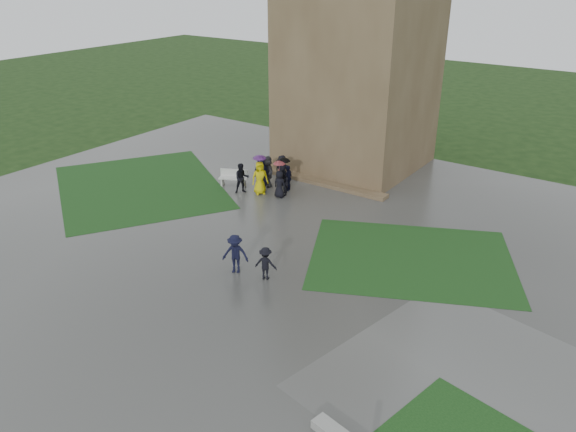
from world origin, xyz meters
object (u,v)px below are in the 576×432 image
Objects in this scene: pedestrian_mid at (235,254)px; pedestrian_near at (266,263)px; tower at (361,22)px; bench at (234,178)px.

pedestrian_near is (1.40, 0.30, -0.15)m from pedestrian_mid.
tower is at bearing 74.47° from pedestrian_mid.
bench is 1.00× the size of pedestrian_mid.
tower is 17.68m from pedestrian_mid.
pedestrian_mid reaches higher than pedestrian_near.
pedestrian_mid is (6.70, -7.83, 0.38)m from bench.
pedestrian_near is at bearing -67.11° from bench.
pedestrian_near is at bearing -13.29° from pedestrian_mid.
pedestrian_mid is at bearing -6.45° from pedestrian_near.
tower is 12.27× the size of pedestrian_near.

